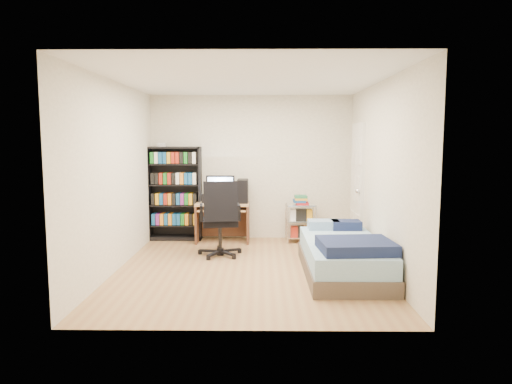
{
  "coord_description": "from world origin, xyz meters",
  "views": [
    {
      "loc": [
        0.18,
        -5.99,
        1.73
      ],
      "look_at": [
        0.1,
        0.4,
        1.0
      ],
      "focal_mm": 32.0,
      "sensor_mm": 36.0,
      "label": 1
    }
  ],
  "objects_px": {
    "media_shelf": "(175,192)",
    "bed": "(343,255)",
    "office_chair": "(220,232)",
    "computer_desk": "(228,206)"
  },
  "relations": [
    {
      "from": "office_chair",
      "to": "media_shelf",
      "type": "bearing_deg",
      "value": 119.41
    },
    {
      "from": "media_shelf",
      "to": "office_chair",
      "type": "distance_m",
      "value": 1.52
    },
    {
      "from": "media_shelf",
      "to": "bed",
      "type": "distance_m",
      "value": 3.34
    },
    {
      "from": "computer_desk",
      "to": "bed",
      "type": "height_order",
      "value": "computer_desk"
    },
    {
      "from": "computer_desk",
      "to": "bed",
      "type": "bearing_deg",
      "value": -49.73
    },
    {
      "from": "media_shelf",
      "to": "bed",
      "type": "xyz_separation_m",
      "value": [
        2.56,
        -2.06,
        -0.58
      ]
    },
    {
      "from": "media_shelf",
      "to": "office_chair",
      "type": "bearing_deg",
      "value": -52.19
    },
    {
      "from": "computer_desk",
      "to": "office_chair",
      "type": "bearing_deg",
      "value": -92.59
    },
    {
      "from": "office_chair",
      "to": "bed",
      "type": "bearing_deg",
      "value": -36.96
    },
    {
      "from": "media_shelf",
      "to": "bed",
      "type": "bearing_deg",
      "value": -38.73
    }
  ]
}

